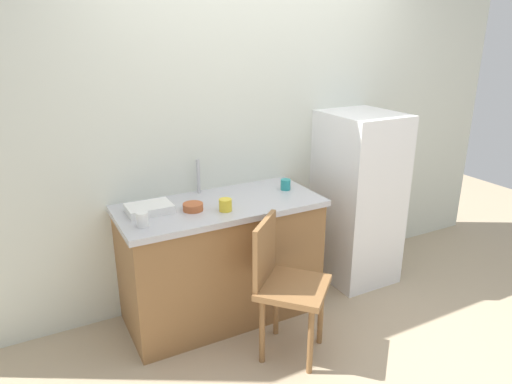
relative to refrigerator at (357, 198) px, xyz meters
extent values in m
plane|color=tan|center=(-0.77, -0.65, -0.68)|extent=(8.00, 8.00, 0.00)
cube|color=silver|center=(-0.77, 0.35, 0.65)|extent=(4.80, 0.10, 2.66)
cube|color=olive|center=(-1.20, 0.00, -0.27)|extent=(1.33, 0.60, 0.82)
cube|color=#B7B7BC|center=(-1.20, 0.00, 0.15)|extent=(1.37, 0.64, 0.04)
cylinder|color=#B7B7BC|center=(-1.25, 0.25, 0.30)|extent=(0.02, 0.02, 0.24)
cube|color=white|center=(0.00, 0.00, 0.00)|extent=(0.52, 0.59, 1.36)
cylinder|color=olive|center=(-1.00, -0.83, -0.46)|extent=(0.04, 0.04, 0.45)
cylinder|color=olive|center=(-0.78, -0.62, -0.46)|extent=(0.04, 0.04, 0.45)
cylinder|color=olive|center=(-1.20, -0.61, -0.46)|extent=(0.04, 0.04, 0.45)
cylinder|color=olive|center=(-0.98, -0.40, -0.46)|extent=(0.04, 0.04, 0.45)
cube|color=olive|center=(-0.99, -0.62, -0.21)|extent=(0.57, 0.57, 0.04)
cube|color=olive|center=(-1.11, -0.48, 0.01)|extent=(0.28, 0.27, 0.40)
cube|color=white|center=(-1.66, 0.05, 0.20)|extent=(0.28, 0.20, 0.05)
cylinder|color=#B25B33|center=(-1.40, -0.05, 0.20)|extent=(0.13, 0.13, 0.05)
cylinder|color=yellow|center=(-1.22, -0.16, 0.21)|extent=(0.08, 0.08, 0.08)
cylinder|color=white|center=(-1.76, -0.16, 0.22)|extent=(0.07, 0.07, 0.09)
cylinder|color=teal|center=(-0.67, 0.02, 0.21)|extent=(0.07, 0.07, 0.08)
camera|label=1|loc=(-2.35, -2.69, 1.28)|focal=32.59mm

